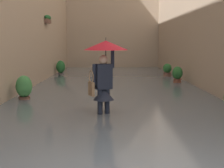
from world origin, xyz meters
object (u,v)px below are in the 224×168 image
at_px(potted_plant_mid_right, 24,89).
at_px(potted_plant_mid_left, 167,71).
at_px(potted_plant_near_right, 61,68).
at_px(person_wading, 105,63).
at_px(potted_plant_near_left, 177,75).

xyz_separation_m(potted_plant_mid_right, potted_plant_mid_left, (-5.47, -6.96, -0.09)).
relative_size(potted_plant_near_right, potted_plant_mid_left, 1.13).
xyz_separation_m(person_wading, potted_plant_near_left, (-2.98, -6.13, -0.91)).
bearing_deg(potted_plant_near_right, potted_plant_near_left, 145.11).
bearing_deg(potted_plant_near_left, person_wading, 64.09).
height_order(potted_plant_mid_right, potted_plant_mid_left, potted_plant_mid_right).
xyz_separation_m(potted_plant_near_left, potted_plant_near_right, (5.52, -3.85, 0.02)).
distance_m(potted_plant_near_right, potted_plant_mid_left, 5.67).
distance_m(person_wading, potted_plant_near_left, 6.88).
height_order(potted_plant_mid_right, potted_plant_near_right, potted_plant_near_right).
height_order(potted_plant_near_right, potted_plant_mid_left, potted_plant_near_right).
relative_size(person_wading, potted_plant_near_left, 2.28).
relative_size(potted_plant_near_left, potted_plant_near_right, 0.95).
bearing_deg(potted_plant_near_right, potted_plant_mid_left, 169.69).
bearing_deg(potted_plant_near_left, potted_plant_mid_left, -91.26).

